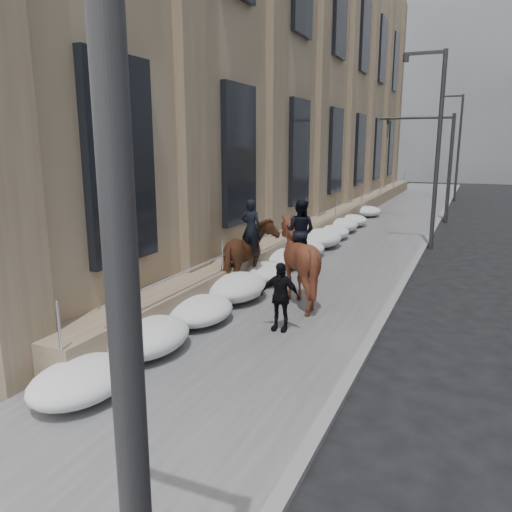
{
  "coord_description": "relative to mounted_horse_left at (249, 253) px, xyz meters",
  "views": [
    {
      "loc": [
        4.52,
        -7.97,
        4.37
      ],
      "look_at": [
        -0.29,
        2.88,
        1.7
      ],
      "focal_mm": 35.0,
      "sensor_mm": 36.0,
      "label": 1
    }
  ],
  "objects": [
    {
      "name": "streetlight_mid",
      "position": [
        4.27,
        8.84,
        3.39
      ],
      "size": [
        1.71,
        0.24,
        8.0
      ],
      "color": "#2D2D30",
      "rests_on": "ground"
    },
    {
      "name": "curb",
      "position": [
        4.15,
        4.84,
        -1.13
      ],
      "size": [
        0.24,
        80.0,
        0.12
      ],
      "primitive_type": "cube",
      "color": "slate",
      "rests_on": "ground"
    },
    {
      "name": "streetlight_near",
      "position": [
        4.27,
        -11.16,
        3.39
      ],
      "size": [
        1.71,
        0.24,
        8.0
      ],
      "color": "#2D2D30",
      "rests_on": "ground"
    },
    {
      "name": "ground",
      "position": [
        1.53,
        -5.16,
        -1.19
      ],
      "size": [
        140.0,
        140.0,
        0.0
      ],
      "primitive_type": "plane",
      "color": "black",
      "rests_on": "ground"
    },
    {
      "name": "bg_building_mid",
      "position": [
        5.53,
        54.84,
        12.81
      ],
      "size": [
        30.0,
        12.0,
        28.0
      ],
      "primitive_type": "cube",
      "color": "slate",
      "rests_on": "ground"
    },
    {
      "name": "bg_building_far",
      "position": [
        -4.47,
        66.84,
        8.81
      ],
      "size": [
        24.0,
        12.0,
        20.0
      ],
      "primitive_type": "cube",
      "color": "gray",
      "rests_on": "ground"
    },
    {
      "name": "mounted_horse_left",
      "position": [
        0.0,
        0.0,
        0.0
      ],
      "size": [
        1.11,
        2.4,
        2.67
      ],
      "rotation": [
        0.0,
        0.0,
        3.13
      ],
      "color": "#492816",
      "rests_on": "sidewalk"
    },
    {
      "name": "streetlight_far",
      "position": [
        4.27,
        28.84,
        3.39
      ],
      "size": [
        1.71,
        0.24,
        8.0
      ],
      "color": "#2D2D30",
      "rests_on": "ground"
    },
    {
      "name": "pedestrian",
      "position": [
        2.09,
        -2.83,
        -0.26
      ],
      "size": [
        0.96,
        0.43,
        1.62
      ],
      "primitive_type": "imported",
      "rotation": [
        0.0,
        0.0,
        0.04
      ],
      "color": "black",
      "rests_on": "sidewalk"
    },
    {
      "name": "mounted_horse_right",
      "position": [
        1.76,
        -0.67,
        0.16
      ],
      "size": [
        2.02,
        2.23,
        2.81
      ],
      "rotation": [
        0.0,
        0.0,
        3.07
      ],
      "color": "#442013",
      "rests_on": "sidewalk"
    },
    {
      "name": "limestone_building",
      "position": [
        -3.73,
        14.8,
        7.71
      ],
      "size": [
        6.1,
        44.0,
        18.0
      ],
      "color": "#8B785B",
      "rests_on": "ground"
    },
    {
      "name": "traffic_signal",
      "position": [
        3.6,
        16.84,
        2.81
      ],
      "size": [
        4.1,
        0.22,
        6.0
      ],
      "color": "#2D2D30",
      "rests_on": "ground"
    },
    {
      "name": "sidewalk",
      "position": [
        1.53,
        4.84,
        -1.13
      ],
      "size": [
        5.0,
        80.0,
        0.12
      ],
      "primitive_type": "cube",
      "color": "#4F4F51",
      "rests_on": "ground"
    },
    {
      "name": "snow_bank",
      "position": [
        0.11,
        2.94,
        -0.72
      ],
      "size": [
        1.7,
        18.1,
        0.76
      ],
      "color": "white",
      "rests_on": "sidewalk"
    }
  ]
}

